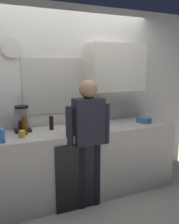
# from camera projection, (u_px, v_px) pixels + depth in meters

# --- Properties ---
(ground_plane) EXTENTS (8.00, 8.00, 0.00)m
(ground_plane) POSITION_uv_depth(u_px,v_px,m) (88.00, 205.00, 3.09)
(ground_plane) COLOR beige
(kitchen_counter) EXTENTS (2.70, 0.64, 0.94)m
(kitchen_counter) POSITION_uv_depth(u_px,v_px,m) (80.00, 162.00, 3.28)
(kitchen_counter) COLOR beige
(kitchen_counter) RESTS_ON ground_plane
(dishwasher_panel) EXTENTS (0.56, 0.02, 0.84)m
(dishwasher_panel) POSITION_uv_depth(u_px,v_px,m) (78.00, 177.00, 2.93)
(dishwasher_panel) COLOR black
(dishwasher_panel) RESTS_ON ground_plane
(back_wall_assembly) EXTENTS (4.30, 0.42, 2.60)m
(back_wall_assembly) POSITION_uv_depth(u_px,v_px,m) (75.00, 93.00, 3.51)
(back_wall_assembly) COLOR white
(back_wall_assembly) RESTS_ON ground_plane
(coffee_maker) EXTENTS (0.20, 0.20, 0.33)m
(coffee_maker) POSITION_uv_depth(u_px,v_px,m) (22.00, 120.00, 3.08)
(coffee_maker) COLOR black
(coffee_maker) RESTS_ON kitchen_counter
(bottle_olive_oil) EXTENTS (0.06, 0.06, 0.25)m
(bottle_olive_oil) POSITION_uv_depth(u_px,v_px,m) (99.00, 121.00, 3.08)
(bottle_olive_oil) COLOR olive
(bottle_olive_oil) RESTS_ON kitchen_counter
(bottle_amber_beer) EXTENTS (0.06, 0.06, 0.23)m
(bottle_amber_beer) POSITION_uv_depth(u_px,v_px,m) (25.00, 125.00, 2.90)
(bottle_amber_beer) COLOR brown
(bottle_amber_beer) RESTS_ON kitchen_counter
(bottle_dark_sauce) EXTENTS (0.06, 0.06, 0.18)m
(bottle_dark_sauce) POSITION_uv_depth(u_px,v_px,m) (51.00, 123.00, 3.14)
(bottle_dark_sauce) COLOR black
(bottle_dark_sauce) RESTS_ON kitchen_counter
(bottle_clear_soda) EXTENTS (0.09, 0.09, 0.28)m
(bottle_clear_soda) POSITION_uv_depth(u_px,v_px,m) (101.00, 115.00, 3.39)
(bottle_clear_soda) COLOR #2D8C33
(bottle_clear_soda) RESTS_ON kitchen_counter
(cup_yellow_cup) EXTENTS (0.07, 0.07, 0.09)m
(cup_yellow_cup) POSITION_uv_depth(u_px,v_px,m) (22.00, 134.00, 2.79)
(cup_yellow_cup) COLOR yellow
(cup_yellow_cup) RESTS_ON kitchen_counter
(cup_blue_mug) EXTENTS (0.08, 0.08, 0.10)m
(cup_blue_mug) POSITION_uv_depth(u_px,v_px,m) (91.00, 125.00, 3.20)
(cup_blue_mug) COLOR #3351B2
(cup_blue_mug) RESTS_ON kitchen_counter
(mixing_bowl) EXTENTS (0.22, 0.22, 0.08)m
(mixing_bowl) POSITION_uv_depth(u_px,v_px,m) (144.00, 120.00, 3.56)
(mixing_bowl) COLOR #4C72A5
(mixing_bowl) RESTS_ON kitchen_counter
(potted_plant) EXTENTS (0.15, 0.15, 0.23)m
(potted_plant) POSITION_uv_depth(u_px,v_px,m) (75.00, 123.00, 2.96)
(potted_plant) COLOR #9E5638
(potted_plant) RESTS_ON kitchen_counter
(dish_soap) EXTENTS (0.06, 0.06, 0.18)m
(dish_soap) POSITION_uv_depth(u_px,v_px,m) (2.00, 136.00, 2.59)
(dish_soap) COLOR blue
(dish_soap) RESTS_ON kitchen_counter
(person_at_sink) EXTENTS (0.57, 0.22, 1.60)m
(person_at_sink) POSITION_uv_depth(u_px,v_px,m) (88.00, 134.00, 2.92)
(person_at_sink) COLOR black
(person_at_sink) RESTS_ON ground_plane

